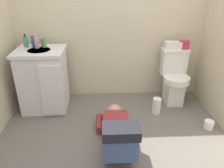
% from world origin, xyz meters
% --- Properties ---
extents(ground_plane, '(3.09, 2.95, 0.04)m').
position_xyz_m(ground_plane, '(0.00, 0.00, -0.02)').
color(ground_plane, '#686258').
extents(wall_back, '(2.75, 0.08, 2.40)m').
position_xyz_m(wall_back, '(0.00, 1.01, 1.20)').
color(wall_back, beige).
rests_on(wall_back, ground_plane).
extents(toilet, '(0.36, 0.46, 0.75)m').
position_xyz_m(toilet, '(0.89, 0.72, 0.37)').
color(toilet, silver).
rests_on(toilet, ground_plane).
extents(vanity_cabinet, '(0.60, 0.53, 0.82)m').
position_xyz_m(vanity_cabinet, '(-0.88, 0.62, 0.42)').
color(vanity_cabinet, silver).
rests_on(vanity_cabinet, ground_plane).
extents(faucet, '(0.02, 0.02, 0.10)m').
position_xyz_m(faucet, '(-0.88, 0.77, 0.87)').
color(faucet, silver).
rests_on(faucet, vanity_cabinet).
extents(person_plumber, '(0.39, 1.06, 0.52)m').
position_xyz_m(person_plumber, '(0.03, -0.21, 0.18)').
color(person_plumber, maroon).
rests_on(person_plumber, ground_plane).
extents(tissue_box, '(0.22, 0.11, 0.10)m').
position_xyz_m(tissue_box, '(0.84, 0.81, 0.80)').
color(tissue_box, silver).
rests_on(tissue_box, toilet).
extents(toiletry_bag, '(0.12, 0.09, 0.11)m').
position_xyz_m(toiletry_bag, '(0.99, 0.81, 0.81)').
color(toiletry_bag, '#B22D3F').
rests_on(toiletry_bag, toilet).
extents(soap_dispenser, '(0.06, 0.06, 0.17)m').
position_xyz_m(soap_dispenser, '(-1.07, 0.75, 0.89)').
color(soap_dispenser, '#3E9360').
rests_on(soap_dispenser, vanity_cabinet).
extents(bottle_blue, '(0.04, 0.04, 0.15)m').
position_xyz_m(bottle_blue, '(-0.97, 0.73, 0.90)').
color(bottle_blue, '#4064BD').
rests_on(bottle_blue, vanity_cabinet).
extents(bottle_pink, '(0.06, 0.06, 0.17)m').
position_xyz_m(bottle_pink, '(-0.92, 0.69, 0.91)').
color(bottle_pink, pink).
rests_on(bottle_pink, vanity_cabinet).
extents(bottle_green, '(0.05, 0.05, 0.12)m').
position_xyz_m(bottle_green, '(-0.84, 0.73, 0.88)').
color(bottle_green, '#4F9D50').
rests_on(bottle_green, vanity_cabinet).
extents(paper_towel_roll, '(0.11, 0.11, 0.21)m').
position_xyz_m(paper_towel_roll, '(0.59, 0.40, 0.11)').
color(paper_towel_roll, white).
rests_on(paper_towel_roll, ground_plane).
extents(toilet_paper_roll, '(0.11, 0.11, 0.10)m').
position_xyz_m(toilet_paper_roll, '(1.14, 0.04, 0.05)').
color(toilet_paper_roll, white).
rests_on(toilet_paper_roll, ground_plane).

